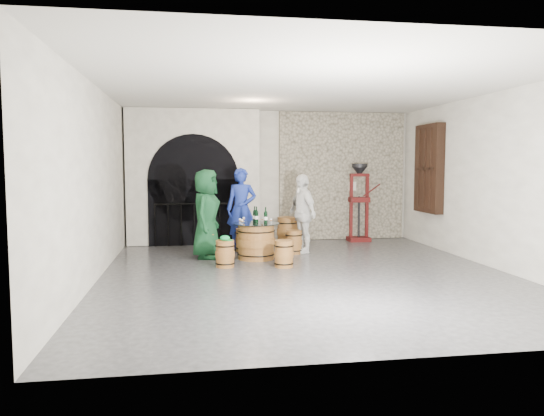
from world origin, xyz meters
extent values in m
plane|color=#2E2E31|center=(0.00, 0.00, 0.00)|extent=(8.00, 8.00, 0.00)
plane|color=beige|center=(0.00, 4.00, 1.60)|extent=(8.00, 0.00, 8.00)
plane|color=beige|center=(0.00, -4.00, 1.60)|extent=(8.00, 0.00, 8.00)
plane|color=beige|center=(-3.50, 0.00, 1.60)|extent=(0.00, 8.00, 8.00)
plane|color=beige|center=(3.50, 0.00, 1.60)|extent=(0.00, 8.00, 8.00)
plane|color=beige|center=(0.00, 0.00, 3.20)|extent=(8.00, 8.00, 0.00)
cube|color=tan|center=(1.80, 3.94, 1.60)|extent=(3.20, 0.12, 3.18)
cube|color=beige|center=(-1.90, 3.75, 1.60)|extent=(3.10, 0.50, 3.18)
cube|color=black|center=(-1.90, 3.48, 0.78)|extent=(2.10, 0.03, 1.55)
cylinder|color=black|center=(-1.90, 3.48, 1.55)|extent=(2.10, 0.03, 2.10)
cylinder|color=black|center=(-1.90, 3.42, 0.98)|extent=(1.79, 0.04, 0.04)
cylinder|color=black|center=(-2.79, 3.42, 0.49)|extent=(0.02, 0.02, 0.98)
cylinder|color=black|center=(-2.50, 3.42, 0.49)|extent=(0.02, 0.02, 0.98)
cylinder|color=black|center=(-2.20, 3.42, 0.49)|extent=(0.02, 0.02, 0.98)
cylinder|color=black|center=(-1.90, 3.42, 0.49)|extent=(0.02, 0.02, 0.98)
cylinder|color=black|center=(-1.60, 3.42, 0.49)|extent=(0.02, 0.02, 0.98)
cylinder|color=black|center=(-1.31, 3.42, 0.49)|extent=(0.02, 0.02, 0.98)
cylinder|color=black|center=(-1.01, 3.42, 0.49)|extent=(0.02, 0.02, 0.98)
cube|color=black|center=(3.39, 2.40, 1.80)|extent=(0.20, 1.10, 2.00)
cube|color=black|center=(3.34, 2.40, 1.80)|extent=(0.06, 0.88, 1.76)
cube|color=black|center=(3.37, 2.40, 1.80)|extent=(0.22, 0.92, 0.06)
cube|color=black|center=(3.37, 2.11, 1.80)|extent=(0.22, 0.06, 1.80)
cube|color=black|center=(3.37, 2.40, 1.80)|extent=(0.22, 0.06, 1.80)
cube|color=black|center=(3.37, 2.69, 1.80)|extent=(0.22, 0.06, 1.80)
cylinder|color=brown|center=(-0.68, 1.53, 0.34)|extent=(0.72, 0.72, 0.68)
cylinder|color=brown|center=(-0.68, 1.53, 0.34)|extent=(0.77, 0.77, 0.15)
torus|color=black|center=(-0.68, 1.53, 0.11)|extent=(0.77, 0.77, 0.02)
torus|color=black|center=(-0.68, 1.53, 0.57)|extent=(0.77, 0.77, 0.02)
cylinder|color=brown|center=(-0.68, 1.53, 0.69)|extent=(0.74, 0.74, 0.02)
cylinder|color=black|center=(-0.68, 1.53, 0.72)|extent=(0.94, 0.94, 0.01)
cylinder|color=brown|center=(-1.64, 1.78, 0.24)|extent=(0.34, 0.34, 0.48)
cylinder|color=brown|center=(-1.64, 1.78, 0.24)|extent=(0.36, 0.36, 0.11)
torus|color=black|center=(-1.64, 1.78, 0.08)|extent=(0.37, 0.37, 0.02)
torus|color=black|center=(-1.64, 1.78, 0.40)|extent=(0.37, 0.37, 0.02)
cylinder|color=brown|center=(-1.64, 1.78, 0.49)|extent=(0.34, 0.34, 0.02)
cylinder|color=brown|center=(-0.83, 2.51, 0.24)|extent=(0.34, 0.34, 0.48)
cylinder|color=brown|center=(-0.83, 2.51, 0.24)|extent=(0.36, 0.36, 0.11)
torus|color=black|center=(-0.83, 2.51, 0.08)|extent=(0.37, 0.37, 0.02)
torus|color=black|center=(-0.83, 2.51, 0.40)|extent=(0.37, 0.37, 0.02)
cylinder|color=brown|center=(-0.83, 2.51, 0.49)|extent=(0.34, 0.34, 0.02)
cylinder|color=brown|center=(0.19, 2.02, 0.24)|extent=(0.34, 0.34, 0.48)
cylinder|color=brown|center=(0.19, 2.02, 0.24)|extent=(0.36, 0.36, 0.11)
torus|color=black|center=(0.19, 2.02, 0.08)|extent=(0.37, 0.37, 0.02)
torus|color=black|center=(0.19, 2.02, 0.40)|extent=(0.37, 0.37, 0.02)
cylinder|color=brown|center=(0.19, 2.02, 0.49)|extent=(0.34, 0.34, 0.02)
cylinder|color=brown|center=(-0.28, 0.62, 0.24)|extent=(0.34, 0.34, 0.48)
cylinder|color=brown|center=(-0.28, 0.62, 0.24)|extent=(0.36, 0.36, 0.11)
torus|color=black|center=(-0.28, 0.62, 0.08)|extent=(0.37, 0.37, 0.02)
torus|color=black|center=(-0.28, 0.62, 0.40)|extent=(0.37, 0.37, 0.02)
cylinder|color=brown|center=(-0.28, 0.62, 0.49)|extent=(0.34, 0.34, 0.02)
cylinder|color=brown|center=(-1.36, 0.79, 0.24)|extent=(0.34, 0.34, 0.48)
cylinder|color=brown|center=(-1.36, 0.79, 0.24)|extent=(0.36, 0.36, 0.11)
torus|color=black|center=(-1.36, 0.79, 0.08)|extent=(0.37, 0.37, 0.02)
torus|color=black|center=(-1.36, 0.79, 0.40)|extent=(0.37, 0.37, 0.02)
cylinder|color=brown|center=(-1.36, 0.79, 0.49)|extent=(0.34, 0.34, 0.02)
ellipsoid|color=#0D923D|center=(-1.36, 0.79, 0.54)|extent=(0.19, 0.19, 0.10)
cylinder|color=#0D923D|center=(-1.28, 0.76, 0.50)|extent=(0.12, 0.12, 0.01)
imported|color=#103C1F|center=(-1.67, 1.79, 0.90)|extent=(0.81, 1.01, 1.80)
imported|color=navy|center=(-0.86, 2.70, 0.91)|extent=(0.75, 0.59, 1.82)
imported|color=white|center=(0.39, 2.13, 0.84)|extent=(0.68, 1.07, 1.69)
cylinder|color=black|center=(-0.66, 1.62, 0.84)|extent=(0.07, 0.07, 0.22)
cylinder|color=white|center=(-0.66, 1.62, 0.83)|extent=(0.08, 0.08, 0.06)
cone|color=black|center=(-0.66, 1.62, 0.96)|extent=(0.07, 0.07, 0.05)
cylinder|color=black|center=(-0.66, 1.62, 1.02)|extent=(0.03, 0.03, 0.07)
cylinder|color=black|center=(-0.50, 1.43, 0.84)|extent=(0.07, 0.07, 0.22)
cylinder|color=white|center=(-0.50, 1.43, 0.83)|extent=(0.08, 0.08, 0.06)
cone|color=black|center=(-0.50, 1.43, 0.96)|extent=(0.07, 0.07, 0.05)
cylinder|color=black|center=(-0.50, 1.43, 1.02)|extent=(0.03, 0.03, 0.07)
cylinder|color=black|center=(-0.69, 1.71, 0.84)|extent=(0.07, 0.07, 0.22)
cylinder|color=white|center=(-0.69, 1.71, 0.83)|extent=(0.08, 0.08, 0.06)
cone|color=black|center=(-0.69, 1.71, 0.96)|extent=(0.07, 0.07, 0.05)
cylinder|color=black|center=(-0.69, 1.71, 1.02)|extent=(0.03, 0.03, 0.07)
cylinder|color=brown|center=(0.25, 3.08, 0.33)|extent=(0.46, 0.46, 0.65)
cylinder|color=brown|center=(0.25, 3.08, 0.33)|extent=(0.49, 0.49, 0.14)
torus|color=black|center=(0.25, 3.08, 0.10)|extent=(0.50, 0.50, 0.02)
torus|color=black|center=(0.25, 3.08, 0.55)|extent=(0.50, 0.50, 0.02)
cylinder|color=brown|center=(0.25, 3.08, 0.66)|extent=(0.47, 0.47, 0.02)
cube|color=#50100D|center=(2.13, 3.53, 0.05)|extent=(0.53, 0.43, 0.10)
cube|color=#50100D|center=(2.13, 3.53, 1.03)|extent=(0.48, 0.31, 0.12)
cube|color=#50100D|center=(2.13, 3.53, 1.63)|extent=(0.47, 0.12, 0.07)
cylinder|color=black|center=(2.13, 3.53, 0.61)|extent=(0.06, 0.06, 1.01)
cylinder|color=black|center=(2.13, 3.53, 1.87)|extent=(0.38, 0.38, 0.09)
cone|color=black|center=(2.13, 3.53, 1.75)|extent=(0.38, 0.38, 0.20)
cube|color=#50100D|center=(1.93, 3.53, 0.86)|extent=(0.07, 0.07, 1.61)
cube|color=#50100D|center=(2.33, 3.53, 0.86)|extent=(0.07, 0.07, 1.61)
cylinder|color=#50100D|center=(2.43, 3.49, 1.26)|extent=(0.43, 0.03, 0.32)
cube|color=silver|center=(2.05, 3.86, 1.35)|extent=(0.18, 0.10, 0.22)
camera|label=1|loc=(-1.95, -8.63, 1.90)|focal=34.00mm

